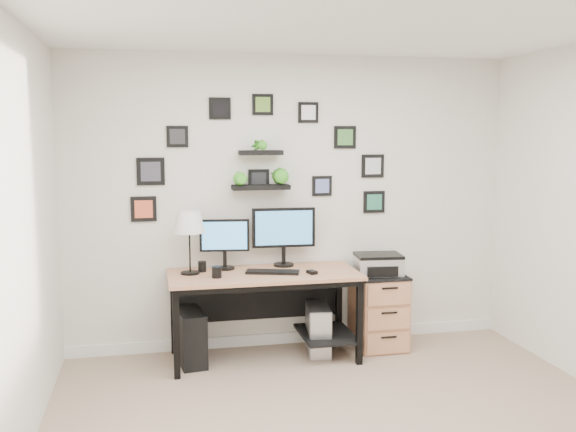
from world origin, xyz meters
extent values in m
plane|color=white|center=(0.00, 0.00, 2.60)|extent=(4.00, 4.00, 0.00)
plane|color=silver|center=(0.00, 2.00, 1.30)|extent=(4.00, 0.00, 4.00)
plane|color=silver|center=(-2.00, 0.00, 1.30)|extent=(0.00, 4.00, 4.00)
cube|color=white|center=(0.00, 1.99, 0.05)|extent=(4.00, 0.03, 0.10)
cube|color=tan|center=(-0.32, 1.63, 0.73)|extent=(1.60, 0.70, 0.03)
cube|color=black|center=(-0.32, 1.63, 0.69)|extent=(1.54, 0.64, 0.05)
cube|color=black|center=(-0.32, 1.96, 0.46)|extent=(1.44, 0.02, 0.41)
cube|color=black|center=(0.23, 1.63, 0.18)|extent=(0.45, 0.63, 0.03)
cube|color=black|center=(-1.07, 1.33, 0.36)|extent=(0.05, 0.05, 0.72)
cube|color=black|center=(-1.07, 1.93, 0.36)|extent=(0.05, 0.05, 0.72)
cube|color=black|center=(0.43, 1.33, 0.36)|extent=(0.05, 0.05, 0.72)
cube|color=black|center=(0.43, 1.93, 0.36)|extent=(0.05, 0.05, 0.72)
cylinder|color=black|center=(-0.63, 1.84, 0.76)|extent=(0.19, 0.19, 0.02)
cylinder|color=black|center=(-0.63, 1.84, 0.83)|extent=(0.04, 0.04, 0.15)
cube|color=black|center=(-0.63, 1.84, 1.05)|extent=(0.43, 0.08, 0.28)
cube|color=#3F8CCC|center=(-0.63, 1.82, 1.05)|extent=(0.38, 0.06, 0.24)
cylinder|color=black|center=(-0.11, 1.87, 0.76)|extent=(0.19, 0.19, 0.02)
cylinder|color=black|center=(-0.11, 1.87, 0.84)|extent=(0.04, 0.04, 0.16)
cube|color=black|center=(-0.11, 1.87, 1.09)|extent=(0.56, 0.06, 0.35)
cube|color=#3F8CCC|center=(-0.11, 1.85, 1.09)|extent=(0.50, 0.03, 0.30)
cube|color=black|center=(-0.26, 1.60, 0.76)|extent=(0.47, 0.27, 0.02)
cube|color=black|center=(0.06, 1.51, 0.76)|extent=(0.09, 0.11, 0.03)
cylinder|color=black|center=(-0.93, 1.72, 0.76)|extent=(0.16, 0.16, 0.02)
cylinder|color=black|center=(-0.93, 1.72, 1.00)|extent=(0.01, 0.01, 0.48)
cone|color=white|center=(-0.93, 1.72, 1.19)|extent=(0.26, 0.26, 0.18)
cylinder|color=black|center=(-0.73, 1.53, 0.80)|extent=(0.08, 0.08, 0.09)
cylinder|color=black|center=(-0.83, 1.78, 0.79)|extent=(0.07, 0.07, 0.09)
cube|color=black|center=(-0.95, 1.65, 0.22)|extent=(0.26, 0.47, 0.45)
cube|color=gray|center=(0.16, 1.67, 0.21)|extent=(0.25, 0.45, 0.42)
cube|color=silver|center=(0.13, 1.46, 0.21)|extent=(0.17, 0.03, 0.40)
cube|color=tan|center=(0.74, 1.73, 0.33)|extent=(0.42, 0.50, 0.65)
cube|color=black|center=(0.74, 1.73, 0.66)|extent=(0.43, 0.51, 0.02)
cube|color=tan|center=(0.74, 1.47, 0.11)|extent=(0.39, 0.02, 0.18)
cylinder|color=black|center=(0.74, 1.46, 0.17)|extent=(0.14, 0.02, 0.02)
cube|color=tan|center=(0.74, 1.47, 0.33)|extent=(0.39, 0.02, 0.18)
cylinder|color=black|center=(0.74, 1.46, 0.39)|extent=(0.14, 0.02, 0.02)
cube|color=tan|center=(0.74, 1.47, 0.54)|extent=(0.39, 0.02, 0.18)
cylinder|color=black|center=(0.74, 1.46, 0.60)|extent=(0.14, 0.02, 0.02)
cube|color=silver|center=(0.72, 1.71, 0.75)|extent=(0.43, 0.34, 0.15)
cube|color=black|center=(0.72, 1.71, 0.84)|extent=(0.43, 0.34, 0.03)
cube|color=black|center=(0.71, 1.55, 0.73)|extent=(0.27, 0.04, 0.09)
cube|color=black|center=(-0.30, 1.91, 1.45)|extent=(0.50, 0.18, 0.04)
cube|color=black|center=(-0.30, 1.90, 1.75)|extent=(0.38, 0.15, 0.04)
imported|color=green|center=(-0.47, 1.91, 1.60)|extent=(0.15, 0.12, 0.27)
imported|color=green|center=(-0.13, 1.91, 1.60)|extent=(0.15, 0.15, 0.27)
imported|color=green|center=(-0.30, 1.90, 1.90)|extent=(0.13, 0.09, 0.25)
cube|color=black|center=(-0.64, 1.99, 2.13)|extent=(0.19, 0.02, 0.19)
cube|color=black|center=(-0.64, 1.98, 2.13)|extent=(0.13, 0.00, 0.13)
cube|color=black|center=(0.75, 1.99, 1.62)|extent=(0.21, 0.02, 0.21)
cube|color=#BABCBF|center=(0.75, 1.98, 1.62)|extent=(0.15, 0.00, 0.15)
cube|color=black|center=(-0.30, 1.99, 1.51)|extent=(0.19, 0.02, 0.19)
cube|color=black|center=(-0.30, 1.98, 1.51)|extent=(0.13, 0.00, 0.13)
cube|color=black|center=(-1.01, 1.99, 1.89)|extent=(0.18, 0.02, 0.18)
cube|color=#28292C|center=(-1.01, 1.98, 1.89)|extent=(0.13, 0.00, 0.13)
cube|color=black|center=(0.14, 1.99, 2.10)|extent=(0.18, 0.02, 0.18)
cube|color=white|center=(0.14, 1.98, 2.10)|extent=(0.13, 0.00, 0.13)
cube|color=black|center=(-1.24, 1.99, 1.59)|extent=(0.24, 0.02, 0.24)
cube|color=#3C3A46|center=(-1.24, 1.98, 1.59)|extent=(0.16, 0.00, 0.16)
cube|color=black|center=(-1.30, 1.99, 1.27)|extent=(0.22, 0.02, 0.22)
cube|color=#DC5833|center=(-1.30, 1.98, 1.27)|extent=(0.15, 0.00, 0.15)
cube|color=black|center=(0.77, 1.99, 1.29)|extent=(0.20, 0.02, 0.20)
cube|color=#2A7558|center=(0.77, 1.98, 1.29)|extent=(0.14, 0.00, 0.14)
cube|color=black|center=(0.48, 1.99, 1.88)|extent=(0.20, 0.02, 0.20)
cube|color=#3F7937|center=(0.48, 1.98, 1.88)|extent=(0.14, 0.00, 0.14)
cube|color=black|center=(-0.27, 1.99, 2.16)|extent=(0.18, 0.02, 0.18)
cube|color=#58872D|center=(-0.27, 1.98, 2.16)|extent=(0.13, 0.00, 0.13)
cube|color=black|center=(0.27, 1.99, 1.44)|extent=(0.18, 0.02, 0.18)
cube|color=#636FAD|center=(0.27, 1.98, 1.44)|extent=(0.13, 0.00, 0.13)
camera|label=1|loc=(-1.24, -3.58, 1.93)|focal=40.00mm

